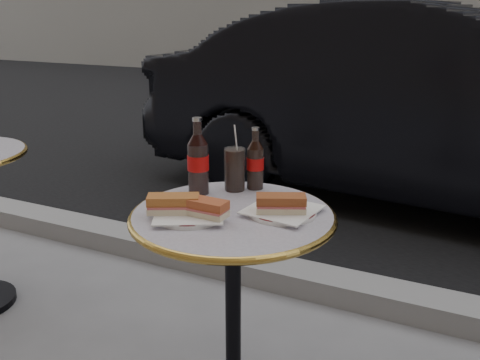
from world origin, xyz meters
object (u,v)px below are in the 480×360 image
at_px(plate_left, 189,215).
at_px(cola_glass, 235,169).
at_px(cola_bottle_right, 255,158).
at_px(plate_right, 282,212).
at_px(parked_car, 442,107).
at_px(bistro_table, 233,319).
at_px(cola_bottle_left, 198,156).

relative_size(plate_left, cola_glass, 1.45).
bearing_deg(cola_bottle_right, plate_right, -46.53).
relative_size(plate_right, parked_car, 0.05).
bearing_deg(plate_left, parked_car, 80.66).
relative_size(bistro_table, cola_glass, 5.05).
xyz_separation_m(plate_left, cola_bottle_right, (0.07, 0.32, 0.10)).
relative_size(cola_bottle_left, parked_car, 0.06).
xyz_separation_m(cola_bottle_right, parked_car, (0.36, 2.27, -0.16)).
xyz_separation_m(plate_left, cola_bottle_left, (-0.08, 0.19, 0.12)).
distance_m(bistro_table, parked_car, 2.54).
relative_size(plate_left, parked_car, 0.05).
xyz_separation_m(plate_left, plate_right, (0.24, 0.14, -0.00)).
relative_size(cola_bottle_left, cola_bottle_right, 1.20).
bearing_deg(bistro_table, cola_bottle_right, 98.19).
relative_size(plate_left, cola_bottle_left, 0.82).
relative_size(cola_bottle_left, cola_glass, 1.76).
xyz_separation_m(bistro_table, cola_bottle_left, (-0.18, 0.11, 0.49)).
distance_m(cola_bottle_left, parked_car, 2.46).
bearing_deg(cola_glass, parked_car, 79.82).
height_order(bistro_table, cola_glass, cola_glass).
bearing_deg(cola_bottle_right, plate_left, -101.44).
distance_m(plate_right, cola_bottle_left, 0.34).
xyz_separation_m(cola_bottle_left, cola_glass, (0.09, 0.08, -0.05)).
height_order(plate_right, cola_bottle_left, cola_bottle_left).
bearing_deg(plate_right, cola_bottle_left, 170.83).
bearing_deg(cola_bottle_right, cola_bottle_left, -138.38).
distance_m(plate_left, parked_car, 2.62).
bearing_deg(cola_glass, plate_left, -92.21).
relative_size(plate_right, cola_glass, 1.42).
bearing_deg(plate_left, bistro_table, 40.96).
bearing_deg(cola_bottle_left, cola_bottle_right, 41.62).
bearing_deg(parked_car, plate_right, -178.76).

